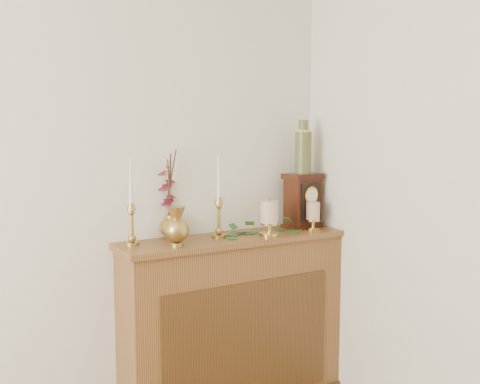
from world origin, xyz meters
TOP-DOWN VIEW (x-y plane):
  - console_shelf at (1.40, 2.10)m, footprint 1.24×0.34m
  - candlestick_left at (0.86, 2.14)m, footprint 0.07×0.07m
  - candlestick_center at (1.31, 2.09)m, footprint 0.07×0.07m
  - bud_vase at (1.03, 2.00)m, footprint 0.12×0.12m
  - ginger_jar at (1.09, 2.24)m, footprint 0.18×0.20m
  - pillar_candle_left at (1.56, 2.01)m, footprint 0.10×0.10m
  - pillar_candle_right at (1.87, 2.04)m, footprint 0.08×0.08m
  - ivy_garland at (1.58, 2.08)m, footprint 0.43×0.18m
  - mantel_clock at (1.86, 2.13)m, footprint 0.22×0.17m
  - ceramic_vase at (1.86, 2.13)m, footprint 0.09×0.09m

SIDE VIEW (x-z plane):
  - console_shelf at x=1.40m, z-range -0.03..0.90m
  - ivy_garland at x=1.58m, z-range 0.90..0.98m
  - pillar_candle_right at x=1.87m, z-range 0.93..1.10m
  - bud_vase at x=1.03m, z-range 0.93..1.12m
  - pillar_candle_left at x=1.56m, z-range 0.93..1.13m
  - candlestick_left at x=0.86m, z-range 0.86..1.27m
  - candlestick_center at x=1.31m, z-range 0.86..1.28m
  - mantel_clock at x=1.86m, z-range 0.93..1.23m
  - ginger_jar at x=1.09m, z-range 0.91..1.36m
  - ceramic_vase at x=1.86m, z-range 1.22..1.52m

